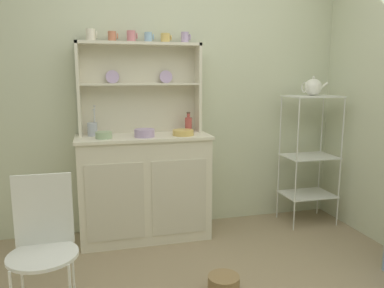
{
  "coord_description": "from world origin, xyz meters",
  "views": [
    {
      "loc": [
        -0.64,
        -1.74,
        1.37
      ],
      "look_at": [
        0.1,
        1.12,
        0.84
      ],
      "focal_mm": 35.72,
      "sensor_mm": 36.0,
      "label": 1
    }
  ],
  "objects_px": {
    "floor_basket": "(224,285)",
    "jam_bottle": "(188,124)",
    "wire_chair": "(43,239)",
    "hutch_shelf_unit": "(140,81)",
    "porcelain_teapot": "(313,87)",
    "bowl_mixing_large": "(104,135)",
    "cup_cream_0": "(91,35)",
    "utensil_jar": "(92,129)",
    "bakers_rack": "(310,148)",
    "hutch_cabinet": "(145,186)"
  },
  "relations": [
    {
      "from": "hutch_cabinet",
      "to": "wire_chair",
      "type": "xyz_separation_m",
      "value": [
        -0.68,
        -1.07,
        0.06
      ]
    },
    {
      "from": "bakers_rack",
      "to": "jam_bottle",
      "type": "height_order",
      "value": "bakers_rack"
    },
    {
      "from": "jam_bottle",
      "to": "utensil_jar",
      "type": "bearing_deg",
      "value": -179.42
    },
    {
      "from": "hutch_cabinet",
      "to": "cup_cream_0",
      "type": "height_order",
      "value": "cup_cream_0"
    },
    {
      "from": "cup_cream_0",
      "to": "porcelain_teapot",
      "type": "bearing_deg",
      "value": -4.86
    },
    {
      "from": "bowl_mixing_large",
      "to": "porcelain_teapot",
      "type": "height_order",
      "value": "porcelain_teapot"
    },
    {
      "from": "floor_basket",
      "to": "jam_bottle",
      "type": "bearing_deg",
      "value": 87.69
    },
    {
      "from": "wire_chair",
      "to": "utensil_jar",
      "type": "height_order",
      "value": "utensil_jar"
    },
    {
      "from": "jam_bottle",
      "to": "utensil_jar",
      "type": "relative_size",
      "value": 0.71
    },
    {
      "from": "wire_chair",
      "to": "floor_basket",
      "type": "distance_m",
      "value": 1.13
    },
    {
      "from": "cup_cream_0",
      "to": "bowl_mixing_large",
      "type": "bearing_deg",
      "value": -72.12
    },
    {
      "from": "jam_bottle",
      "to": "porcelain_teapot",
      "type": "height_order",
      "value": "porcelain_teapot"
    },
    {
      "from": "bowl_mixing_large",
      "to": "jam_bottle",
      "type": "distance_m",
      "value": 0.74
    },
    {
      "from": "floor_basket",
      "to": "hutch_cabinet",
      "type": "bearing_deg",
      "value": 109.71
    },
    {
      "from": "hutch_cabinet",
      "to": "porcelain_teapot",
      "type": "distance_m",
      "value": 1.73
    },
    {
      "from": "jam_bottle",
      "to": "hutch_cabinet",
      "type": "bearing_deg",
      "value": -167.96
    },
    {
      "from": "wire_chair",
      "to": "bakers_rack",
      "type": "bearing_deg",
      "value": 22.13
    },
    {
      "from": "bakers_rack",
      "to": "porcelain_teapot",
      "type": "distance_m",
      "value": 0.56
    },
    {
      "from": "hutch_cabinet",
      "to": "wire_chair",
      "type": "bearing_deg",
      "value": -122.29
    },
    {
      "from": "hutch_shelf_unit",
      "to": "cup_cream_0",
      "type": "height_order",
      "value": "cup_cream_0"
    },
    {
      "from": "hutch_shelf_unit",
      "to": "wire_chair",
      "type": "distance_m",
      "value": 1.62
    },
    {
      "from": "cup_cream_0",
      "to": "hutch_shelf_unit",
      "type": "bearing_deg",
      "value": 6.37
    },
    {
      "from": "floor_basket",
      "to": "utensil_jar",
      "type": "bearing_deg",
      "value": 125.17
    },
    {
      "from": "jam_bottle",
      "to": "cup_cream_0",
      "type": "bearing_deg",
      "value": 177.38
    },
    {
      "from": "hutch_shelf_unit",
      "to": "cup_cream_0",
      "type": "relative_size",
      "value": 10.9
    },
    {
      "from": "bakers_rack",
      "to": "wire_chair",
      "type": "distance_m",
      "value": 2.44
    },
    {
      "from": "porcelain_teapot",
      "to": "bakers_rack",
      "type": "bearing_deg",
      "value": 0.0
    },
    {
      "from": "hutch_shelf_unit",
      "to": "porcelain_teapot",
      "type": "height_order",
      "value": "hutch_shelf_unit"
    },
    {
      "from": "floor_basket",
      "to": "bowl_mixing_large",
      "type": "height_order",
      "value": "bowl_mixing_large"
    },
    {
      "from": "floor_basket",
      "to": "porcelain_teapot",
      "type": "relative_size",
      "value": 0.83
    },
    {
      "from": "hutch_shelf_unit",
      "to": "bakers_rack",
      "type": "distance_m",
      "value": 1.65
    },
    {
      "from": "wire_chair",
      "to": "hutch_cabinet",
      "type": "bearing_deg",
      "value": 54.74
    },
    {
      "from": "hutch_shelf_unit",
      "to": "jam_bottle",
      "type": "relative_size",
      "value": 5.82
    },
    {
      "from": "porcelain_teapot",
      "to": "cup_cream_0",
      "type": "bearing_deg",
      "value": 175.14
    },
    {
      "from": "hutch_shelf_unit",
      "to": "wire_chair",
      "type": "relative_size",
      "value": 1.2
    },
    {
      "from": "bakers_rack",
      "to": "utensil_jar",
      "type": "height_order",
      "value": "bakers_rack"
    },
    {
      "from": "floor_basket",
      "to": "utensil_jar",
      "type": "distance_m",
      "value": 1.59
    },
    {
      "from": "bakers_rack",
      "to": "hutch_cabinet",
      "type": "bearing_deg",
      "value": 178.51
    },
    {
      "from": "bakers_rack",
      "to": "bowl_mixing_large",
      "type": "relative_size",
      "value": 9.25
    },
    {
      "from": "hutch_cabinet",
      "to": "bowl_mixing_large",
      "type": "distance_m",
      "value": 0.56
    },
    {
      "from": "hutch_shelf_unit",
      "to": "floor_basket",
      "type": "relative_size",
      "value": 5.06
    },
    {
      "from": "wire_chair",
      "to": "cup_cream_0",
      "type": "distance_m",
      "value": 1.7
    },
    {
      "from": "floor_basket",
      "to": "jam_bottle",
      "type": "xyz_separation_m",
      "value": [
        0.04,
        1.09,
        0.89
      ]
    },
    {
      "from": "wire_chair",
      "to": "floor_basket",
      "type": "height_order",
      "value": "wire_chair"
    },
    {
      "from": "wire_chair",
      "to": "porcelain_teapot",
      "type": "relative_size",
      "value": 3.51
    },
    {
      "from": "hutch_shelf_unit",
      "to": "jam_bottle",
      "type": "distance_m",
      "value": 0.55
    },
    {
      "from": "cup_cream_0",
      "to": "bowl_mixing_large",
      "type": "height_order",
      "value": "cup_cream_0"
    },
    {
      "from": "jam_bottle",
      "to": "wire_chair",
      "type": "bearing_deg",
      "value": -133.06
    },
    {
      "from": "utensil_jar",
      "to": "porcelain_teapot",
      "type": "height_order",
      "value": "porcelain_teapot"
    },
    {
      "from": "jam_bottle",
      "to": "utensil_jar",
      "type": "xyz_separation_m",
      "value": [
        -0.81,
        -0.01,
        -0.01
      ]
    }
  ]
}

